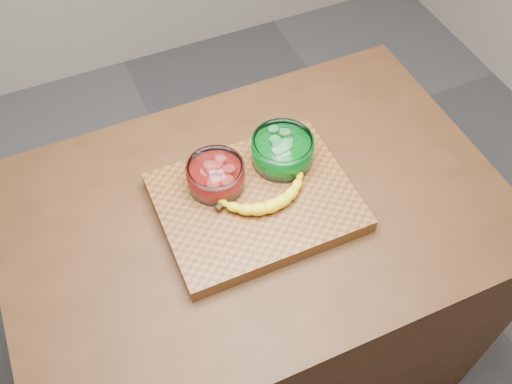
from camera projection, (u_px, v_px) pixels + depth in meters
name	position (u px, v px, depth m)	size (l,w,h in m)	color
ground	(256.00, 351.00, 2.08)	(3.50, 3.50, 0.00)	#57575C
counter	(256.00, 294.00, 1.72)	(1.20, 0.80, 0.90)	#482A15
cutting_board	(256.00, 202.00, 1.35)	(0.45, 0.35, 0.04)	brown
bowl_red	(216.00, 176.00, 1.33)	(0.14, 0.14, 0.06)	white
bowl_green	(282.00, 151.00, 1.37)	(0.15, 0.15, 0.07)	white
banana	(267.00, 197.00, 1.31)	(0.25, 0.11, 0.04)	yellow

